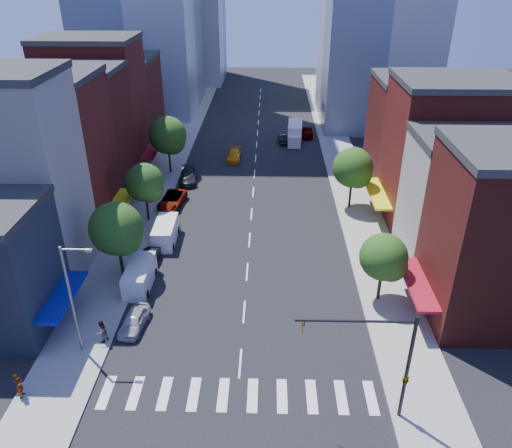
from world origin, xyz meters
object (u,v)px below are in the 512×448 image
at_px(parked_car_second, 148,259).
at_px(cargo_van_far, 165,233).
at_px(parked_car_rear, 188,177).
at_px(pedestrian_far, 102,332).
at_px(pedestrian_near, 19,386).
at_px(taxi, 234,155).
at_px(cargo_van_near, 139,277).
at_px(box_truck, 295,133).
at_px(parked_car_front, 134,320).
at_px(parked_car_third, 172,200).
at_px(traffic_car_oncoming, 283,138).
at_px(traffic_car_far, 307,132).

distance_m(parked_car_second, cargo_van_far, 4.52).
xyz_separation_m(parked_car_rear, cargo_van_far, (-0.06, -15.68, 0.34)).
bearing_deg(pedestrian_far, pedestrian_near, -2.05).
bearing_deg(taxi, cargo_van_near, -100.82).
bearing_deg(box_truck, pedestrian_far, -105.78).
height_order(parked_car_rear, pedestrian_near, pedestrian_near).
relative_size(parked_car_front, parked_car_rear, 0.80).
bearing_deg(pedestrian_near, parked_car_second, -24.29).
xyz_separation_m(parked_car_front, cargo_van_near, (-0.84, 5.56, 0.38)).
height_order(parked_car_front, cargo_van_far, cargo_van_far).
bearing_deg(parked_car_third, traffic_car_oncoming, 66.25).
bearing_deg(pedestrian_far, box_truck, -166.41).
bearing_deg(parked_car_second, parked_car_front, -79.41).
relative_size(traffic_car_oncoming, box_truck, 0.56).
height_order(parked_car_third, traffic_car_oncoming, parked_car_third).
distance_m(cargo_van_far, box_truck, 35.54).
xyz_separation_m(cargo_van_near, cargo_van_far, (0.82, 7.98, 0.00)).
height_order(cargo_van_near, traffic_car_oncoming, cargo_van_near).
xyz_separation_m(taxi, box_truck, (9.19, 8.42, 0.68)).
height_order(parked_car_second, box_truck, box_truck).
relative_size(parked_car_rear, traffic_car_far, 1.08).
relative_size(parked_car_rear, taxi, 1.08).
distance_m(parked_car_second, pedestrian_near, 17.26).
distance_m(parked_car_rear, traffic_car_oncoming, 20.61).
distance_m(parked_car_rear, pedestrian_near, 37.08).
distance_m(parked_car_second, taxi, 29.06).
relative_size(traffic_car_oncoming, pedestrian_near, 2.09).
relative_size(parked_car_second, pedestrian_near, 2.00).
xyz_separation_m(traffic_car_oncoming, traffic_car_far, (3.99, 3.23, 0.14)).
distance_m(parked_car_front, pedestrian_far, 2.75).
bearing_deg(traffic_car_far, box_truck, 52.78).
distance_m(cargo_van_near, traffic_car_far, 46.52).
bearing_deg(parked_car_rear, pedestrian_far, -100.12).
distance_m(cargo_van_near, traffic_car_oncoming, 42.09).
bearing_deg(pedestrian_far, cargo_van_near, -155.86).
relative_size(taxi, pedestrian_far, 2.54).
bearing_deg(cargo_van_far, parked_car_front, -91.04).
bearing_deg(parked_car_third, parked_car_front, -81.07).
distance_m(cargo_van_far, traffic_car_far, 38.89).
bearing_deg(cargo_van_near, pedestrian_near, -110.85).
relative_size(parked_car_front, box_truck, 0.56).
bearing_deg(parked_car_third, parked_car_rear, 89.67).
distance_m(parked_car_third, taxi, 16.62).
xyz_separation_m(cargo_van_far, traffic_car_far, (16.87, 35.04, -0.27)).
relative_size(parked_car_front, parked_car_third, 0.75).
distance_m(taxi, pedestrian_near, 46.28).
xyz_separation_m(parked_car_second, traffic_car_oncoming, (13.70, 36.25, 0.03)).
bearing_deg(pedestrian_near, box_truck, -28.53).
bearing_deg(parked_car_rear, traffic_car_far, 42.65).
relative_size(parked_car_third, taxi, 1.14).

